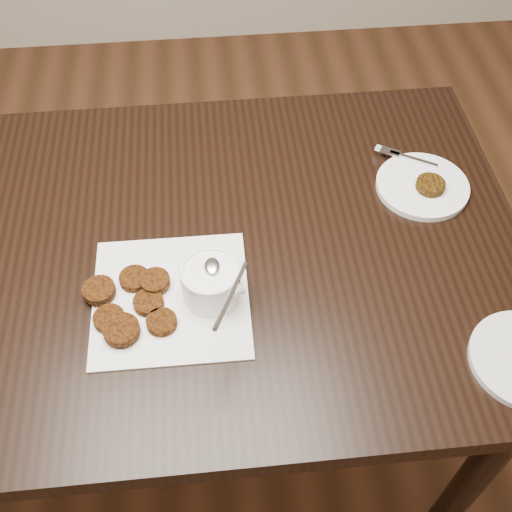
# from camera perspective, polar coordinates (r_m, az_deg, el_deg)

# --- Properties ---
(floor) EXTENTS (4.00, 4.00, 0.00)m
(floor) POSITION_cam_1_polar(r_m,az_deg,el_deg) (1.72, -5.68, -18.45)
(floor) COLOR brown
(floor) RESTS_ON ground
(table) EXTENTS (1.29, 0.83, 0.75)m
(table) POSITION_cam_1_polar(r_m,az_deg,el_deg) (1.43, -6.15, -8.74)
(table) COLOR black
(table) RESTS_ON floor
(napkin) EXTENTS (0.26, 0.26, 0.00)m
(napkin) POSITION_cam_1_polar(r_m,az_deg,el_deg) (1.06, -7.83, -3.80)
(napkin) COLOR white
(napkin) RESTS_ON table
(sauce_ramekin) EXTENTS (0.17, 0.17, 0.14)m
(sauce_ramekin) POSITION_cam_1_polar(r_m,az_deg,el_deg) (1.00, -4.29, -1.25)
(sauce_ramekin) COLOR white
(sauce_ramekin) RESTS_ON napkin
(patty_cluster) EXTENTS (0.20, 0.20, 0.02)m
(patty_cluster) POSITION_cam_1_polar(r_m,az_deg,el_deg) (1.04, -11.14, -4.36)
(patty_cluster) COLOR #6C350E
(patty_cluster) RESTS_ON napkin
(plate_with_patty) EXTENTS (0.25, 0.25, 0.03)m
(plate_with_patty) POSITION_cam_1_polar(r_m,az_deg,el_deg) (1.25, 15.10, 6.45)
(plate_with_patty) COLOR white
(plate_with_patty) RESTS_ON table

